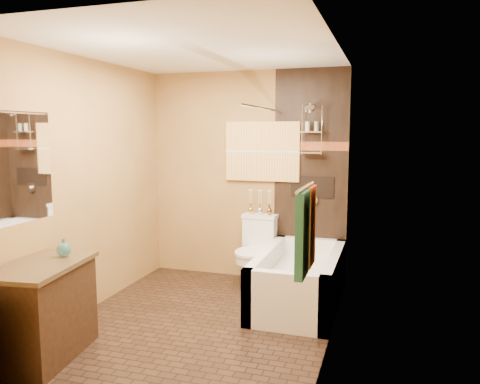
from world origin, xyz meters
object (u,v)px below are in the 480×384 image
at_px(bathtub, 299,284).
at_px(vanity, 42,311).
at_px(sunset_painting, 262,152).
at_px(toilet, 256,251).

xyz_separation_m(bathtub, vanity, (-1.72, -1.75, 0.17)).
relative_size(bathtub, vanity, 1.61).
xyz_separation_m(sunset_painting, bathtub, (0.60, -0.73, -1.33)).
distance_m(sunset_painting, toilet, 1.17).
xyz_separation_m(sunset_painting, toilet, (-0.00, -0.27, -1.14)).
height_order(sunset_painting, vanity, sunset_painting).
xyz_separation_m(bathtub, toilet, (-0.60, 0.46, 0.19)).
distance_m(sunset_painting, vanity, 2.96).
height_order(sunset_painting, toilet, sunset_painting).
bearing_deg(vanity, toilet, 55.66).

